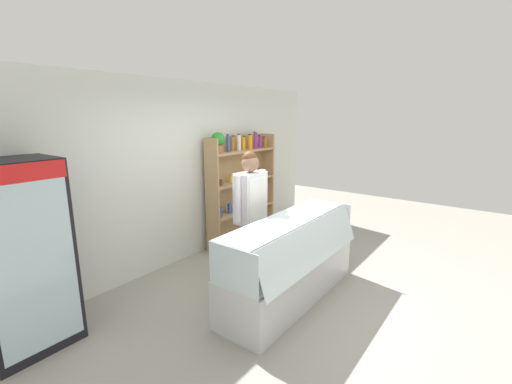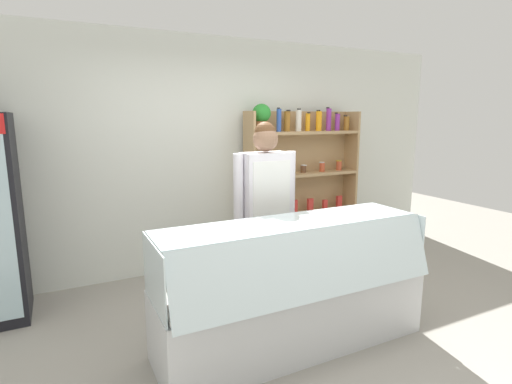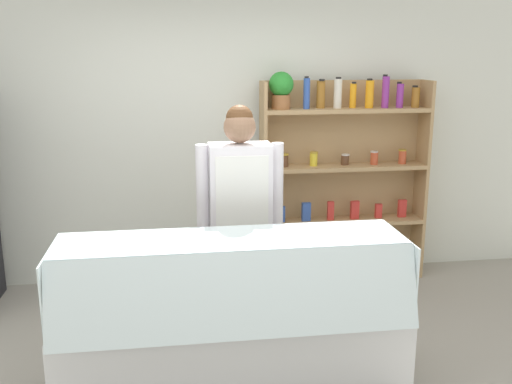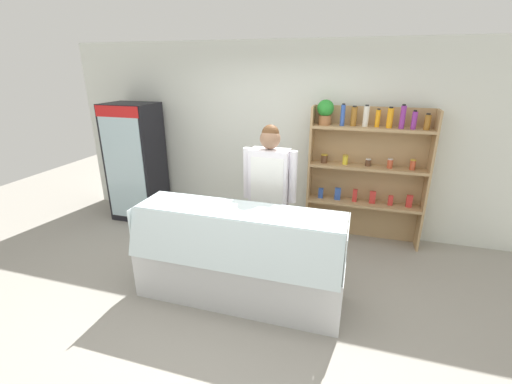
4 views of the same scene
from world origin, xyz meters
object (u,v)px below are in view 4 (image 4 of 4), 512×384
object	(u,v)px
drinks_fridge	(136,162)
deli_display_case	(239,271)
shelving_unit	(364,165)
shop_clerk	(269,186)

from	to	relation	value
drinks_fridge	deli_display_case	distance (m)	2.81
drinks_fridge	shelving_unit	world-z (taller)	shelving_unit
drinks_fridge	shop_clerk	size ratio (longest dim) A/B	1.05
shop_clerk	drinks_fridge	bearing A→B (deg)	160.76
shelving_unit	shop_clerk	world-z (taller)	shelving_unit
drinks_fridge	shelving_unit	distance (m)	3.45
drinks_fridge	shelving_unit	xyz separation A→B (m)	(3.44, 0.22, 0.17)
shelving_unit	deli_display_case	distance (m)	2.27
shop_clerk	shelving_unit	bearing A→B (deg)	45.66
shelving_unit	shop_clerk	bearing A→B (deg)	-134.34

